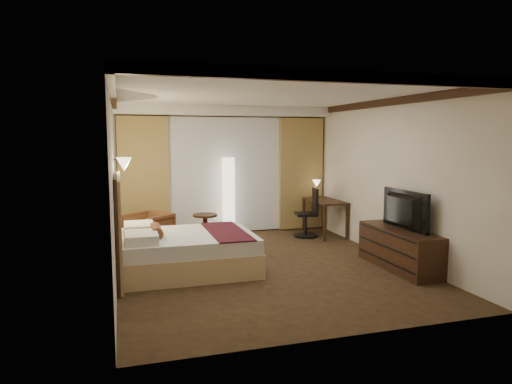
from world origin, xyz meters
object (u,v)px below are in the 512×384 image
object	(u,v)px
floor_lamp	(229,197)
office_chair	(306,212)
armchair	(149,228)
dresser	(399,249)
side_table	(205,227)
bed	(188,252)
television	(399,209)
desk	(325,217)

from	to	relation	value
floor_lamp	office_chair	bearing A→B (deg)	-20.93
armchair	office_chair	xyz separation A→B (m)	(3.17, 0.02, 0.15)
dresser	side_table	bearing A→B (deg)	132.50
side_table	floor_lamp	xyz separation A→B (m)	(0.56, 0.34, 0.56)
bed	office_chair	size ratio (longest dim) A/B	1.96
side_table	floor_lamp	distance (m)	0.86
television	office_chair	bearing A→B (deg)	10.07
bed	floor_lamp	xyz separation A→B (m)	(1.19, 2.31, 0.53)
armchair	dresser	bearing A→B (deg)	17.64
floor_lamp	armchair	bearing A→B (deg)	-160.42
bed	armchair	distance (m)	1.78
office_chair	side_table	bearing A→B (deg)	-175.99
side_table	desk	bearing A→B (deg)	-4.15
dresser	television	size ratio (longest dim) A/B	1.46
side_table	office_chair	distance (m)	2.09
armchair	desk	distance (m)	3.62
armchair	office_chair	size ratio (longest dim) A/B	0.70
bed	dresser	size ratio (longest dim) A/B	1.23
armchair	office_chair	bearing A→B (deg)	52.73
armchair	floor_lamp	distance (m)	1.84
desk	office_chair	size ratio (longest dim) A/B	1.14
bed	dresser	world-z (taller)	dresser
television	side_table	bearing A→B (deg)	41.88
dresser	office_chair	bearing A→B (deg)	101.00
bed	office_chair	xyz separation A→B (m)	(2.69, 1.73, 0.22)
office_chair	television	xyz separation A→B (m)	(0.47, -2.56, 0.44)
dresser	television	distance (m)	0.64
armchair	dresser	distance (m)	4.47
desk	floor_lamp	bearing A→B (deg)	164.95
armchair	floor_lamp	world-z (taller)	floor_lamp
armchair	office_chair	distance (m)	3.18
armchair	floor_lamp	bearing A→B (deg)	71.93
desk	office_chair	xyz separation A→B (m)	(-0.45, -0.05, 0.14)
desk	office_chair	distance (m)	0.47
bed	office_chair	world-z (taller)	office_chair
bed	floor_lamp	world-z (taller)	floor_lamp
floor_lamp	dresser	distance (m)	3.76
floor_lamp	side_table	bearing A→B (deg)	-148.77
armchair	floor_lamp	xyz separation A→B (m)	(1.67, 0.60, 0.46)
dresser	desk	bearing A→B (deg)	91.10
office_chair	dresser	size ratio (longest dim) A/B	0.63
desk	bed	bearing A→B (deg)	-150.39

